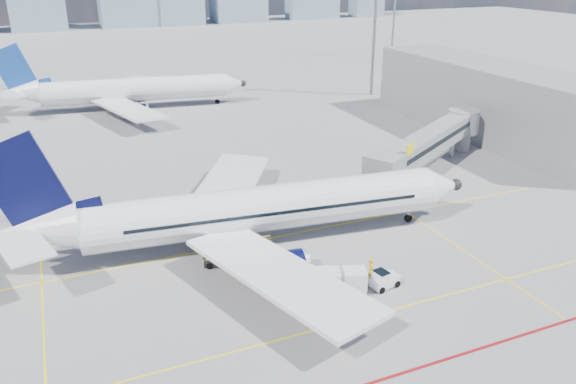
% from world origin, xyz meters
% --- Properties ---
extents(ground, '(420.00, 420.00, 0.00)m').
position_xyz_m(ground, '(0.00, 0.00, 0.00)').
color(ground, gray).
rests_on(ground, ground).
extents(apron_markings, '(90.00, 35.12, 0.01)m').
position_xyz_m(apron_markings, '(-0.58, -3.91, 0.01)').
color(apron_markings, yellow).
rests_on(apron_markings, ground).
extents(jet_bridge, '(23.55, 15.78, 6.30)m').
position_xyz_m(jet_bridge, '(23.51, 16.91, 3.74)').
color(jet_bridge, '#93959B').
rests_on(jet_bridge, ground).
extents(terminal_block, '(10.00, 42.00, 10.00)m').
position_xyz_m(terminal_block, '(39.95, 26.00, 5.00)').
color(terminal_block, '#93959B').
rests_on(terminal_block, ground).
extents(floodlight_mast_ne, '(3.20, 0.61, 25.45)m').
position_xyz_m(floodlight_mast_ne, '(38.00, 55.00, 13.59)').
color(floodlight_mast_ne, gray).
rests_on(floodlight_mast_ne, ground).
extents(floodlight_mast_far, '(3.20, 0.61, 25.45)m').
position_xyz_m(floodlight_mast_far, '(65.00, 90.00, 13.59)').
color(floodlight_mast_far, gray).
rests_on(floodlight_mast_far, ground).
extents(main_aircraft, '(41.84, 36.39, 12.24)m').
position_xyz_m(main_aircraft, '(-2.89, 7.72, 3.22)').
color(main_aircraft, silver).
rests_on(main_aircraft, ground).
extents(second_aircraft, '(40.11, 34.82, 11.75)m').
position_xyz_m(second_aircraft, '(-5.55, 61.63, 3.22)').
color(second_aircraft, silver).
rests_on(second_aircraft, ground).
extents(baggage_tug, '(2.37, 1.69, 1.52)m').
position_xyz_m(baggage_tug, '(4.35, -3.16, 0.73)').
color(baggage_tug, silver).
rests_on(baggage_tug, ground).
extents(cargo_dolly, '(4.30, 3.02, 2.16)m').
position_xyz_m(cargo_dolly, '(0.81, -2.87, 1.18)').
color(cargo_dolly, black).
rests_on(cargo_dolly, ground).
extents(belt_loader, '(5.73, 2.96, 2.32)m').
position_xyz_m(belt_loader, '(-5.46, 4.95, 0.60)').
color(belt_loader, black).
rests_on(belt_loader, ground).
extents(ramp_worker, '(0.48, 0.74, 2.01)m').
position_xyz_m(ramp_worker, '(3.92, -1.97, 1.01)').
color(ramp_worker, gold).
rests_on(ramp_worker, ground).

